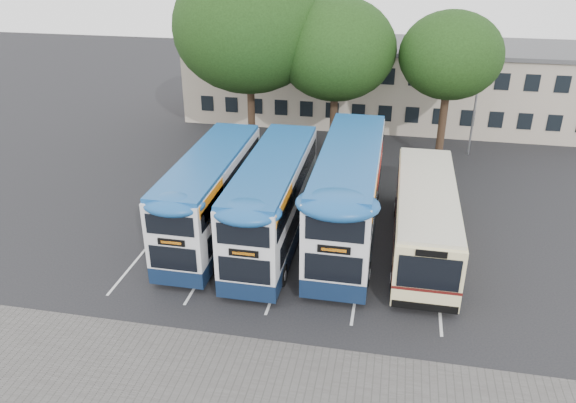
{
  "coord_description": "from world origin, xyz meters",
  "views": [
    {
      "loc": [
        0.75,
        -18.52,
        14.19
      ],
      "look_at": [
        -3.9,
        5.0,
        2.53
      ],
      "focal_mm": 35.0,
      "sensor_mm": 36.0,
      "label": 1
    }
  ],
  "objects_px": {
    "tree_mid": "(336,49)",
    "bus_dd_mid": "(273,198)",
    "bus_dd_right": "(348,191)",
    "tree_left": "(249,27)",
    "bus_dd_left": "(211,193)",
    "bus_single": "(425,214)",
    "lamp_post": "(479,82)",
    "tree_right": "(451,56)"
  },
  "relations": [
    {
      "from": "tree_right",
      "to": "bus_dd_right",
      "type": "height_order",
      "value": "tree_right"
    },
    {
      "from": "lamp_post",
      "to": "tree_right",
      "type": "height_order",
      "value": "tree_right"
    },
    {
      "from": "bus_dd_right",
      "to": "tree_left",
      "type": "bearing_deg",
      "value": 124.75
    },
    {
      "from": "lamp_post",
      "to": "bus_single",
      "type": "xyz_separation_m",
      "value": [
        -3.43,
        -13.73,
        -3.22
      ]
    },
    {
      "from": "tree_left",
      "to": "bus_dd_right",
      "type": "height_order",
      "value": "tree_left"
    },
    {
      "from": "tree_left",
      "to": "tree_right",
      "type": "height_order",
      "value": "tree_left"
    },
    {
      "from": "tree_left",
      "to": "bus_dd_mid",
      "type": "relative_size",
      "value": 1.18
    },
    {
      "from": "lamp_post",
      "to": "tree_left",
      "type": "height_order",
      "value": "tree_left"
    },
    {
      "from": "bus_dd_mid",
      "to": "bus_dd_right",
      "type": "bearing_deg",
      "value": 16.7
    },
    {
      "from": "tree_left",
      "to": "bus_dd_right",
      "type": "xyz_separation_m",
      "value": [
        7.8,
        -11.24,
        -5.82
      ]
    },
    {
      "from": "tree_left",
      "to": "bus_single",
      "type": "distance_m",
      "value": 17.5
    },
    {
      "from": "tree_mid",
      "to": "bus_dd_left",
      "type": "height_order",
      "value": "tree_mid"
    },
    {
      "from": "tree_mid",
      "to": "tree_right",
      "type": "relative_size",
      "value": 1.07
    },
    {
      "from": "tree_mid",
      "to": "bus_dd_left",
      "type": "bearing_deg",
      "value": -110.91
    },
    {
      "from": "lamp_post",
      "to": "bus_dd_mid",
      "type": "bearing_deg",
      "value": -126.1
    },
    {
      "from": "tree_mid",
      "to": "tree_right",
      "type": "distance_m",
      "value": 7.08
    },
    {
      "from": "lamp_post",
      "to": "tree_left",
      "type": "xyz_separation_m",
      "value": [
        -14.96,
        -2.35,
        3.41
      ]
    },
    {
      "from": "lamp_post",
      "to": "tree_mid",
      "type": "relative_size",
      "value": 0.86
    },
    {
      "from": "tree_mid",
      "to": "bus_dd_right",
      "type": "distance_m",
      "value": 12.36
    },
    {
      "from": "lamp_post",
      "to": "bus_dd_left",
      "type": "xyz_separation_m",
      "value": [
        -13.9,
        -14.43,
        -2.69
      ]
    },
    {
      "from": "tree_right",
      "to": "bus_dd_mid",
      "type": "relative_size",
      "value": 0.92
    },
    {
      "from": "tree_left",
      "to": "tree_mid",
      "type": "xyz_separation_m",
      "value": [
        5.69,
        0.02,
        -1.18
      ]
    },
    {
      "from": "tree_right",
      "to": "bus_dd_right",
      "type": "relative_size",
      "value": 0.85
    },
    {
      "from": "bus_single",
      "to": "tree_mid",
      "type": "bearing_deg",
      "value": 117.16
    },
    {
      "from": "bus_dd_right",
      "to": "lamp_post",
      "type": "bearing_deg",
      "value": 62.22
    },
    {
      "from": "bus_dd_mid",
      "to": "bus_dd_right",
      "type": "distance_m",
      "value": 3.68
    },
    {
      "from": "tree_right",
      "to": "bus_single",
      "type": "height_order",
      "value": "tree_right"
    },
    {
      "from": "bus_dd_left",
      "to": "bus_dd_right",
      "type": "distance_m",
      "value": 6.79
    },
    {
      "from": "tree_left",
      "to": "tree_right",
      "type": "distance_m",
      "value": 12.83
    },
    {
      "from": "bus_dd_left",
      "to": "bus_dd_mid",
      "type": "distance_m",
      "value": 3.22
    },
    {
      "from": "tree_right",
      "to": "bus_dd_mid",
      "type": "bearing_deg",
      "value": -124.72
    },
    {
      "from": "tree_right",
      "to": "bus_dd_right",
      "type": "xyz_separation_m",
      "value": [
        -4.96,
        -11.19,
        -4.53
      ]
    },
    {
      "from": "tree_left",
      "to": "bus_dd_mid",
      "type": "distance_m",
      "value": 14.35
    },
    {
      "from": "bus_dd_left",
      "to": "bus_dd_right",
      "type": "bearing_deg",
      "value": 7.1
    },
    {
      "from": "bus_dd_left",
      "to": "bus_single",
      "type": "distance_m",
      "value": 10.51
    },
    {
      "from": "tree_mid",
      "to": "bus_dd_mid",
      "type": "xyz_separation_m",
      "value": [
        -1.41,
        -12.32,
        -4.84
      ]
    },
    {
      "from": "lamp_post",
      "to": "tree_mid",
      "type": "height_order",
      "value": "tree_mid"
    },
    {
      "from": "bus_dd_left",
      "to": "bus_single",
      "type": "height_order",
      "value": "bus_dd_left"
    },
    {
      "from": "lamp_post",
      "to": "bus_dd_mid",
      "type": "distance_m",
      "value": 18.32
    },
    {
      "from": "tree_left",
      "to": "bus_single",
      "type": "xyz_separation_m",
      "value": [
        11.53,
        -11.37,
        -6.63
      ]
    },
    {
      "from": "tree_left",
      "to": "bus_single",
      "type": "relative_size",
      "value": 1.15
    },
    {
      "from": "tree_left",
      "to": "bus_dd_left",
      "type": "height_order",
      "value": "tree_left"
    }
  ]
}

